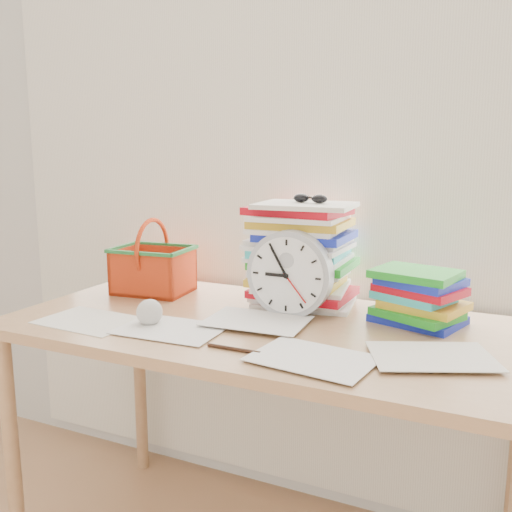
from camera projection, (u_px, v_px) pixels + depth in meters
The scene contains 10 objects.
curtain at pixel (315, 121), 1.78m from camera, with size 2.40×0.01×2.50m, color white.
desk at pixel (264, 349), 1.55m from camera, with size 1.40×0.70×0.75m.
paper_stack at pixel (301, 254), 1.70m from camera, with size 0.31×0.26×0.31m, color white, non-canonical shape.
clock at pixel (290, 274), 1.58m from camera, with size 0.24×0.24×0.05m, color #A8ABB1.
sunglasses at pixel (310, 198), 1.66m from camera, with size 0.12×0.10×0.03m, color black, non-canonical shape.
book_stack at pixel (418, 297), 1.52m from camera, with size 0.25×0.19×0.15m, color white, non-canonical shape.
basket at pixel (153, 257), 1.85m from camera, with size 0.24×0.19×0.24m, color #E44416, non-canonical shape.
crumpled_ball at pixel (149, 312), 1.52m from camera, with size 0.07×0.07×0.07m, color silver.
pen at pixel (234, 349), 1.33m from camera, with size 0.01×0.01×0.14m, color black.
scattered_papers at pixel (264, 321), 1.54m from camera, with size 1.26×0.42×0.02m, color white, non-canonical shape.
Camera 1 is at (0.61, 0.25, 1.21)m, focal length 40.00 mm.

